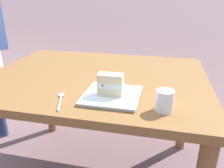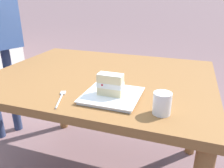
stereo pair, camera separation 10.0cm
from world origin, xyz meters
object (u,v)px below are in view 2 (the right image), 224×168
object	(u,v)px
patio_table	(102,90)
coffee_cup	(162,103)
dessert_plate	(112,96)
dessert_fork	(61,98)
cake_slice	(110,84)

from	to	relation	value
patio_table	coffee_cup	bearing A→B (deg)	-42.05
dessert_plate	patio_table	bearing A→B (deg)	120.19
patio_table	dessert_fork	world-z (taller)	dessert_fork
cake_slice	dessert_fork	xyz separation A→B (m)	(-0.21, -0.08, -0.06)
dessert_fork	coffee_cup	size ratio (longest dim) A/B	1.87
dessert_fork	coffee_cup	world-z (taller)	coffee_cup
patio_table	cake_slice	size ratio (longest dim) A/B	11.06
patio_table	coffee_cup	xyz separation A→B (m)	(0.39, -0.36, 0.15)
coffee_cup	patio_table	bearing A→B (deg)	137.95
patio_table	dessert_fork	size ratio (longest dim) A/B	7.62
dessert_plate	dessert_fork	size ratio (longest dim) A/B	1.52
dessert_plate	cake_slice	size ratio (longest dim) A/B	2.21
coffee_cup	cake_slice	bearing A→B (deg)	163.51
dessert_fork	patio_table	bearing A→B (deg)	82.17
patio_table	dessert_fork	bearing A→B (deg)	-97.83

